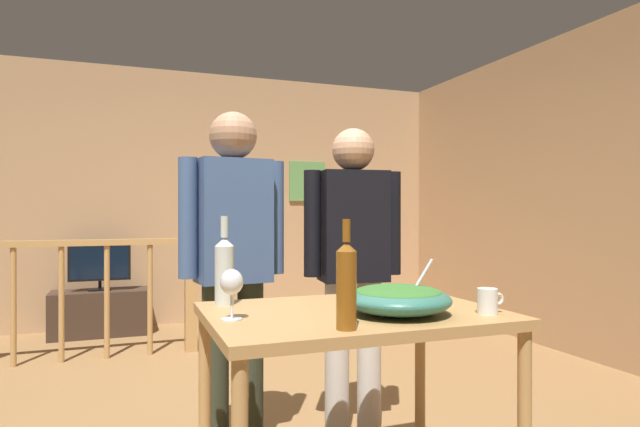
# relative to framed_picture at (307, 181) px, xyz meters

# --- Properties ---
(back_wall) EXTENTS (5.98, 0.10, 2.73)m
(back_wall) POSITION_rel_framed_picture_xyz_m (-1.43, 0.06, -0.20)
(back_wall) COLOR tan
(back_wall) RESTS_ON ground_plane
(side_wall_right) EXTENTS (0.10, 4.80, 2.73)m
(side_wall_right) POSITION_rel_framed_picture_xyz_m (1.56, -2.18, -0.20)
(side_wall_right) COLOR tan
(side_wall_right) RESTS_ON ground_plane
(framed_picture) EXTENTS (0.44, 0.03, 0.46)m
(framed_picture) POSITION_rel_framed_picture_xyz_m (0.00, 0.00, 0.00)
(framed_picture) COLOR #5D9854
(stair_railing) EXTENTS (2.78, 0.10, 1.03)m
(stair_railing) POSITION_rel_framed_picture_xyz_m (-2.44, -1.21, -0.95)
(stair_railing) COLOR #B2844C
(stair_railing) RESTS_ON ground_plane
(tv_console) EXTENTS (0.90, 0.40, 0.43)m
(tv_console) POSITION_rel_framed_picture_xyz_m (-2.24, -0.29, -1.34)
(tv_console) COLOR #38281E
(tv_console) RESTS_ON ground_plane
(flat_screen_tv) EXTENTS (0.57, 0.12, 0.45)m
(flat_screen_tv) POSITION_rel_framed_picture_xyz_m (-2.24, -0.32, -0.86)
(flat_screen_tv) COLOR black
(flat_screen_tv) RESTS_ON tv_console
(serving_table) EXTENTS (1.11, 0.79, 0.82)m
(serving_table) POSITION_rel_framed_picture_xyz_m (-1.19, -4.01, -0.84)
(serving_table) COLOR #B2844C
(serving_table) RESTS_ON ground_plane
(salad_bowl) EXTENTS (0.39, 0.39, 0.20)m
(salad_bowl) POSITION_rel_framed_picture_xyz_m (-1.07, -4.15, -0.68)
(salad_bowl) COLOR #337060
(salad_bowl) RESTS_ON serving_table
(wine_glass) EXTENTS (0.08, 0.08, 0.18)m
(wine_glass) POSITION_rel_framed_picture_xyz_m (-1.67, -4.04, -0.61)
(wine_glass) COLOR silver
(wine_glass) RESTS_ON serving_table
(wine_bottle_amber) EXTENTS (0.07, 0.07, 0.36)m
(wine_bottle_amber) POSITION_rel_framed_picture_xyz_m (-1.35, -4.32, -0.59)
(wine_bottle_amber) COLOR brown
(wine_bottle_amber) RESTS_ON serving_table
(wine_bottle_clear) EXTENTS (0.08, 0.08, 0.36)m
(wine_bottle_clear) POSITION_rel_framed_picture_xyz_m (-1.64, -3.72, -0.60)
(wine_bottle_clear) COLOR silver
(wine_bottle_clear) RESTS_ON serving_table
(mug_white) EXTENTS (0.11, 0.07, 0.09)m
(mug_white) POSITION_rel_framed_picture_xyz_m (-0.75, -4.26, -0.69)
(mug_white) COLOR white
(mug_white) RESTS_ON serving_table
(person_standing_left) EXTENTS (0.53, 0.26, 1.69)m
(person_standing_left) POSITION_rel_framed_picture_xyz_m (-1.51, -3.29, -0.56)
(person_standing_left) COLOR #2D3323
(person_standing_left) RESTS_ON ground_plane
(person_standing_right) EXTENTS (0.54, 0.26, 1.65)m
(person_standing_right) POSITION_rel_framed_picture_xyz_m (-0.87, -3.29, -0.59)
(person_standing_right) COLOR beige
(person_standing_right) RESTS_ON ground_plane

